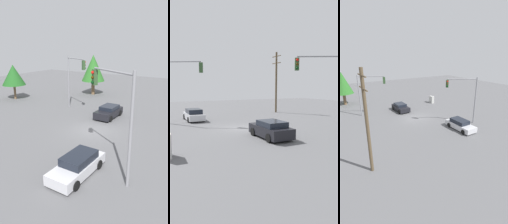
% 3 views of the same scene
% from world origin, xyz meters
% --- Properties ---
extents(ground_plane, '(80.00, 80.00, 0.00)m').
position_xyz_m(ground_plane, '(0.00, 0.00, 0.00)').
color(ground_plane, '#5B5B5E').
extents(sedan_silver, '(4.44, 1.86, 1.36)m').
position_xyz_m(sedan_silver, '(7.01, 3.04, 0.65)').
color(sedan_silver, silver).
rests_on(sedan_silver, ground_plane).
extents(sedan_dark, '(4.00, 1.97, 1.35)m').
position_xyz_m(sedan_dark, '(-4.53, -0.51, 0.66)').
color(sedan_dark, black).
rests_on(sedan_dark, ground_plane).
extents(traffic_signal_main, '(2.27, 3.91, 6.71)m').
position_xyz_m(traffic_signal_main, '(-5.00, -5.64, 4.60)').
color(traffic_signal_main, gray).
rests_on(traffic_signal_main, ground_plane).
extents(traffic_signal_cross, '(2.43, 3.85, 6.80)m').
position_xyz_m(traffic_signal_cross, '(5.63, 4.81, 4.66)').
color(traffic_signal_cross, gray).
rests_on(traffic_signal_cross, ground_plane).
extents(tree_corner, '(3.48, 3.48, 5.20)m').
position_xyz_m(tree_corner, '(-4.80, -16.66, 3.68)').
color(tree_corner, brown).
rests_on(tree_corner, ground_plane).
extents(tree_behind, '(3.79, 3.79, 6.50)m').
position_xyz_m(tree_behind, '(-14.18, -8.26, 4.35)').
color(tree_behind, brown).
rests_on(tree_behind, ground_plane).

